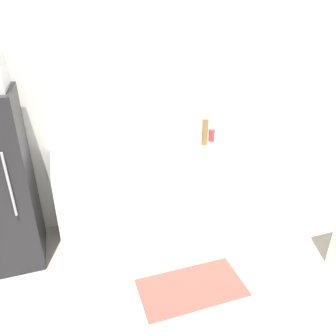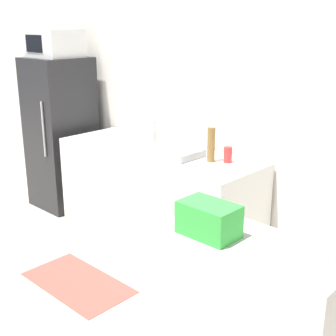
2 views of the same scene
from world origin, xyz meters
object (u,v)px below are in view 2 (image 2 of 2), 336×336
bottle_tall (211,145)px  paper_towel_roll (151,134)px  refrigerator (61,134)px  basket (209,219)px  microwave (55,43)px  bottle_short (228,155)px

bottle_tall → paper_towel_roll: (-0.63, -0.04, -0.01)m
refrigerator → basket: 3.28m
paper_towel_roll → microwave: bearing=-178.9°
refrigerator → microwave: bearing=-108.2°
microwave → basket: microwave is taller
basket → paper_towel_roll: 2.12m
basket → refrigerator: bearing=157.0°
bottle_tall → bottle_short: (0.11, 0.07, -0.07)m
microwave → bottle_short: (2.08, 0.13, -0.78)m
microwave → bottle_short: microwave is taller
refrigerator → bottle_tall: refrigerator is taller
bottle_tall → basket: basket is taller
bottle_tall → bottle_short: 0.15m
basket → paper_towel_roll: bearing=142.2°
refrigerator → microwave: size_ratio=3.10×
refrigerator → microwave: (-0.00, -0.00, 0.93)m
bottle_short → microwave: bearing=-176.3°
microwave → paper_towel_roll: 1.52m
microwave → paper_towel_roll: microwave is taller
refrigerator → microwave: microwave is taller
bottle_tall → basket: bearing=-52.1°
basket → bottle_tall: bearing=127.9°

